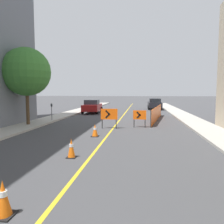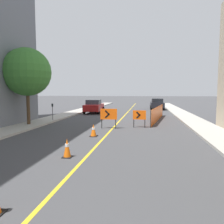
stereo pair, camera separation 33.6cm
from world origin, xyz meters
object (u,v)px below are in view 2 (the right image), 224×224
Objects in this scene: arrow_barricade_secondary at (139,116)px; parked_car_curb_near at (94,106)px; traffic_cone_fifth at (67,148)px; traffic_cone_farthest at (93,130)px; arrow_barricade_primary at (109,115)px; parking_meter_far_curb at (52,108)px; street_tree_left_near at (27,72)px; parked_car_curb_mid at (157,104)px.

parked_car_curb_near reaches higher than arrow_barricade_secondary.
traffic_cone_fifth reaches higher than traffic_cone_farthest.
parking_meter_far_curb reaches higher than arrow_barricade_primary.
street_tree_left_near is at bearing 128.40° from traffic_cone_fifth.
traffic_cone_farthest is at bearing -100.84° from arrow_barricade_primary.
arrow_barricade_secondary is at bearing 71.57° from traffic_cone_fifth.
parked_car_curb_mid is 20.12m from street_tree_left_near.
parked_car_curb_mid reaches higher than parking_meter_far_curb.
traffic_cone_fifth is at bearing -101.32° from parked_car_curb_mid.
parked_car_curb_near is at bearing -139.63° from parked_car_curb_mid.
parking_meter_far_curb is (-4.89, 5.55, 0.78)m from traffic_cone_farthest.
arrow_barricade_primary is 0.96× the size of parking_meter_far_curb.
parked_car_curb_near is at bearing 103.44° from traffic_cone_farthest.
parked_car_curb_mid is at bearing 57.46° from parking_meter_far_curb.
parked_car_curb_mid reaches higher than traffic_cone_fifth.
parked_car_curb_near reaches higher than traffic_cone_farthest.
arrow_barricade_primary is 0.31× the size of parked_car_curb_mid.
parking_meter_far_curb is 0.26× the size of street_tree_left_near.
parked_car_curb_near is 10.20m from parked_car_curb_mid.
arrow_barricade_secondary is at bearing -63.39° from parked_car_curb_near.
parked_car_curb_near is at bearing 100.28° from traffic_cone_fifth.
traffic_cone_farthest is at bearing -103.21° from parked_car_curb_mid.
parked_car_curb_mid is (4.46, 20.19, 0.46)m from traffic_cone_farthest.
parked_car_curb_near is 11.13m from street_tree_left_near.
traffic_cone_fifth is 10.72m from parking_meter_far_curb.
street_tree_left_near is at bearing -107.26° from parking_meter_far_curb.
traffic_cone_fifth is 0.13× the size of street_tree_left_near.
street_tree_left_near is at bearing -177.13° from arrow_barricade_secondary.
parked_car_curb_near is at bearing 76.85° from street_tree_left_near.
parked_car_curb_near is 0.79× the size of street_tree_left_near.
traffic_cone_fifth is 24.61m from parked_car_curb_mid.
traffic_cone_farthest is 0.13× the size of street_tree_left_near.
parked_car_curb_near is at bearing 106.01° from arrow_barricade_primary.
traffic_cone_fifth is 6.75m from arrow_barricade_primary.
parked_car_curb_near is (-3.22, 13.48, 0.46)m from traffic_cone_farthest.
parked_car_curb_mid is (7.68, 6.71, 0.00)m from parked_car_curb_near.
arrow_barricade_primary is at bearing 86.19° from traffic_cone_fifth.
street_tree_left_near is (-6.05, 0.36, 2.97)m from arrow_barricade_primary.
parking_meter_far_curb is at bearing 149.24° from arrow_barricade_primary.
traffic_cone_fifth is 3.99m from traffic_cone_farthest.
street_tree_left_near reaches higher than parked_car_curb_near.
traffic_cone_farthest is at bearing -124.99° from arrow_barricade_secondary.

